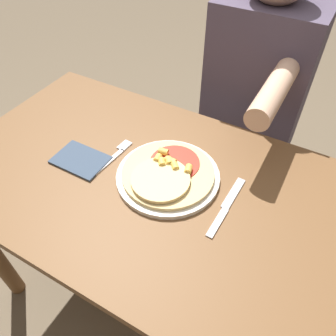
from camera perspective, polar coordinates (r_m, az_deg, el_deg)
ground_plane at (r=1.56m, az=-2.18°, el=-20.41°), size 8.00×8.00×0.00m
dining_table at (r=1.03m, az=-3.13°, el=-6.52°), size 1.20×0.70×0.73m
plate at (r=0.93m, az=0.00°, el=-1.41°), size 0.29×0.29×0.01m
pizza at (r=0.92m, az=-0.20°, el=-0.87°), size 0.26×0.26×0.04m
fork at (r=1.01m, az=-9.24°, el=2.16°), size 0.03×0.18×0.00m
knife at (r=0.88m, az=10.04°, el=-6.72°), size 0.03×0.22×0.00m
napkin at (r=1.02m, az=-14.97°, el=1.39°), size 0.16×0.11×0.01m
person_diner at (r=1.32m, az=14.90°, el=12.32°), size 0.36×0.52×1.25m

